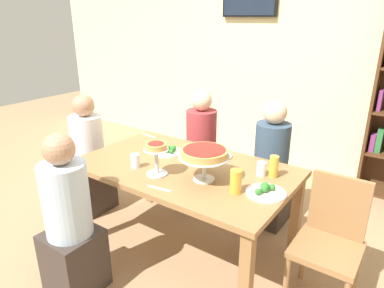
{
  "coord_description": "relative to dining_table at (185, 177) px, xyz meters",
  "views": [
    {
      "loc": [
        1.42,
        -1.92,
        1.81
      ],
      "look_at": [
        0.0,
        0.1,
        0.89
      ],
      "focal_mm": 32.28,
      "sensor_mm": 36.0,
      "label": 1
    }
  ],
  "objects": [
    {
      "name": "diner_far_left",
      "position": [
        -0.36,
        0.78,
        -0.16
      ],
      "size": [
        0.34,
        0.34,
        1.15
      ],
      "rotation": [
        0.0,
        0.0,
        -1.57
      ],
      "color": "#382D28",
      "rests_on": "ground_plane"
    },
    {
      "name": "diner_near_left",
      "position": [
        -0.36,
        -0.79,
        -0.16
      ],
      "size": [
        0.34,
        0.34,
        1.15
      ],
      "rotation": [
        0.0,
        0.0,
        1.57
      ],
      "color": "#382D28",
      "rests_on": "ground_plane"
    },
    {
      "name": "personal_pizza_stand",
      "position": [
        -0.08,
        -0.23,
        0.25
      ],
      "size": [
        0.18,
        0.18,
        0.24
      ],
      "color": "silver",
      "rests_on": "dining_table"
    },
    {
      "name": "water_glass_clear_far",
      "position": [
        -0.29,
        -0.22,
        0.14
      ],
      "size": [
        0.07,
        0.07,
        0.11
      ],
      "primitive_type": "cylinder",
      "color": "white",
      "rests_on": "dining_table"
    },
    {
      "name": "water_glass_clear_near",
      "position": [
        0.54,
        0.18,
        0.14
      ],
      "size": [
        0.07,
        0.07,
        0.1
      ],
      "primitive_type": "cylinder",
      "color": "white",
      "rests_on": "dining_table"
    },
    {
      "name": "rear_partition",
      "position": [
        0.0,
        2.2,
        0.75
      ],
      "size": [
        8.0,
        0.12,
        2.8
      ],
      "primitive_type": "cube",
      "color": "beige",
      "rests_on": "ground_plane"
    },
    {
      "name": "beer_glass_amber_short",
      "position": [
        0.62,
        0.22,
        0.16
      ],
      "size": [
        0.06,
        0.06,
        0.16
      ],
      "primitive_type": "cylinder",
      "color": "gold",
      "rests_on": "dining_table"
    },
    {
      "name": "chair_head_east",
      "position": [
        1.08,
        0.11,
        -0.17
      ],
      "size": [
        0.4,
        0.4,
        0.87
      ],
      "rotation": [
        0.0,
        0.0,
        3.14
      ],
      "color": "olive",
      "rests_on": "ground_plane"
    },
    {
      "name": "diner_head_west",
      "position": [
        -1.13,
        0.0,
        -0.16
      ],
      "size": [
        0.34,
        0.34,
        1.15
      ],
      "color": "#382D28",
      "rests_on": "ground_plane"
    },
    {
      "name": "cutlery_knife_near",
      "position": [
        0.08,
        -0.39,
        0.09
      ],
      "size": [
        0.18,
        0.04,
        0.0
      ],
      "primitive_type": "cube",
      "rotation": [
        0.0,
        0.0,
        0.13
      ],
      "color": "silver",
      "rests_on": "dining_table"
    },
    {
      "name": "beer_glass_amber_tall",
      "position": [
        0.51,
        -0.14,
        0.17
      ],
      "size": [
        0.08,
        0.08,
        0.16
      ],
      "primitive_type": "cylinder",
      "color": "gold",
      "rests_on": "dining_table"
    },
    {
      "name": "cutlery_fork_near",
      "position": [
        -0.69,
        0.38,
        0.09
      ],
      "size": [
        0.18,
        0.04,
        0.0
      ],
      "primitive_type": "cube",
      "rotation": [
        0.0,
        0.0,
        3.01
      ],
      "color": "silver",
      "rests_on": "dining_table"
    },
    {
      "name": "dining_table",
      "position": [
        0.0,
        0.0,
        0.0
      ],
      "size": [
        1.62,
        0.97,
        0.74
      ],
      "color": "olive",
      "rests_on": "ground_plane"
    },
    {
      "name": "diner_far_right",
      "position": [
        0.38,
        0.78,
        -0.16
      ],
      "size": [
        0.34,
        0.34,
        1.15
      ],
      "rotation": [
        0.0,
        0.0,
        -1.57
      ],
      "color": "#382D28",
      "rests_on": "ground_plane"
    },
    {
      "name": "salad_plate_near_diner",
      "position": [
        0.1,
        0.32,
        0.1
      ],
      "size": [
        0.22,
        0.22,
        0.07
      ],
      "color": "white",
      "rests_on": "dining_table"
    },
    {
      "name": "deep_dish_pizza_stand",
      "position": [
        0.25,
        -0.11,
        0.28
      ],
      "size": [
        0.35,
        0.35,
        0.23
      ],
      "color": "silver",
      "rests_on": "dining_table"
    },
    {
      "name": "salad_plate_far_diner",
      "position": [
        0.68,
        -0.05,
        0.1
      ],
      "size": [
        0.26,
        0.26,
        0.07
      ],
      "color": "white",
      "rests_on": "dining_table"
    },
    {
      "name": "ground_plane",
      "position": [
        0.0,
        0.0,
        -0.65
      ],
      "size": [
        12.0,
        12.0,
        0.0
      ],
      "primitive_type": "plane",
      "color": "#9E7A56"
    },
    {
      "name": "salad_plate_spare",
      "position": [
        -0.27,
        0.14,
        0.1
      ],
      "size": [
        0.24,
        0.24,
        0.07
      ],
      "color": "white",
      "rests_on": "dining_table"
    }
  ]
}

